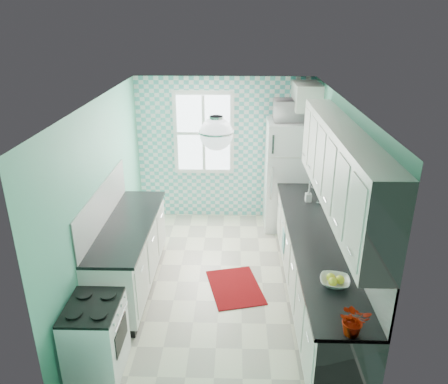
{
  "coord_description": "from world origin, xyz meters",
  "views": [
    {
      "loc": [
        0.2,
        -5.11,
        3.46
      ],
      "look_at": [
        0.05,
        0.25,
        1.25
      ],
      "focal_mm": 35.0,
      "sensor_mm": 36.0,
      "label": 1
    }
  ],
  "objects_px": {
    "sink": "(306,206)",
    "microwave": "(293,110)",
    "ceiling_light": "(216,134)",
    "fridge": "(289,175)",
    "potted_plant": "(354,320)",
    "stove": "(96,337)",
    "fruit_bowl": "(335,282)"
  },
  "relations": [
    {
      "from": "stove",
      "to": "potted_plant",
      "type": "bearing_deg",
      "value": -9.27
    },
    {
      "from": "fridge",
      "to": "microwave",
      "type": "bearing_deg",
      "value": 50.28
    },
    {
      "from": "sink",
      "to": "microwave",
      "type": "bearing_deg",
      "value": 96.07
    },
    {
      "from": "stove",
      "to": "microwave",
      "type": "bearing_deg",
      "value": 58.84
    },
    {
      "from": "sink",
      "to": "fridge",
      "type": "bearing_deg",
      "value": 96.08
    },
    {
      "from": "fruit_bowl",
      "to": "potted_plant",
      "type": "relative_size",
      "value": 1.02
    },
    {
      "from": "stove",
      "to": "potted_plant",
      "type": "relative_size",
      "value": 2.71
    },
    {
      "from": "stove",
      "to": "microwave",
      "type": "distance_m",
      "value": 4.45
    },
    {
      "from": "sink",
      "to": "microwave",
      "type": "xyz_separation_m",
      "value": [
        -0.09,
        1.29,
        1.09
      ]
    },
    {
      "from": "stove",
      "to": "potted_plant",
      "type": "distance_m",
      "value": 2.54
    },
    {
      "from": "potted_plant",
      "to": "microwave",
      "type": "height_order",
      "value": "microwave"
    },
    {
      "from": "potted_plant",
      "to": "microwave",
      "type": "relative_size",
      "value": 0.47
    },
    {
      "from": "fridge",
      "to": "potted_plant",
      "type": "height_order",
      "value": "fridge"
    },
    {
      "from": "sink",
      "to": "microwave",
      "type": "height_order",
      "value": "microwave"
    },
    {
      "from": "ceiling_light",
      "to": "microwave",
      "type": "relative_size",
      "value": 0.57
    },
    {
      "from": "ceiling_light",
      "to": "sink",
      "type": "bearing_deg",
      "value": 47.96
    },
    {
      "from": "sink",
      "to": "microwave",
      "type": "relative_size",
      "value": 0.87
    },
    {
      "from": "sink",
      "to": "fruit_bowl",
      "type": "bearing_deg",
      "value": -88.22
    },
    {
      "from": "ceiling_light",
      "to": "potted_plant",
      "type": "xyz_separation_m",
      "value": [
        1.2,
        -1.33,
        -1.24
      ]
    },
    {
      "from": "fridge",
      "to": "microwave",
      "type": "height_order",
      "value": "microwave"
    },
    {
      "from": "potted_plant",
      "to": "fruit_bowl",
      "type": "bearing_deg",
      "value": 90.0
    },
    {
      "from": "stove",
      "to": "sink",
      "type": "xyz_separation_m",
      "value": [
        2.4,
        2.16,
        0.52
      ]
    },
    {
      "from": "ceiling_light",
      "to": "potted_plant",
      "type": "height_order",
      "value": "ceiling_light"
    },
    {
      "from": "stove",
      "to": "fridge",
      "type": "bearing_deg",
      "value": 58.84
    },
    {
      "from": "sink",
      "to": "microwave",
      "type": "distance_m",
      "value": 1.69
    },
    {
      "from": "fruit_bowl",
      "to": "microwave",
      "type": "xyz_separation_m",
      "value": [
        -0.09,
        3.23,
        1.04
      ]
    },
    {
      "from": "stove",
      "to": "ceiling_light",
      "type": "bearing_deg",
      "value": 37.01
    },
    {
      "from": "ceiling_light",
      "to": "microwave",
      "type": "xyz_separation_m",
      "value": [
        1.11,
        2.63,
        -0.3
      ]
    },
    {
      "from": "ceiling_light",
      "to": "fridge",
      "type": "xyz_separation_m",
      "value": [
        1.11,
        2.63,
        -1.4
      ]
    },
    {
      "from": "sink",
      "to": "potted_plant",
      "type": "xyz_separation_m",
      "value": [
        -0.0,
        -2.66,
        0.15
      ]
    },
    {
      "from": "fruit_bowl",
      "to": "fridge",
      "type": "bearing_deg",
      "value": 91.6
    },
    {
      "from": "stove",
      "to": "sink",
      "type": "distance_m",
      "value": 3.27
    }
  ]
}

